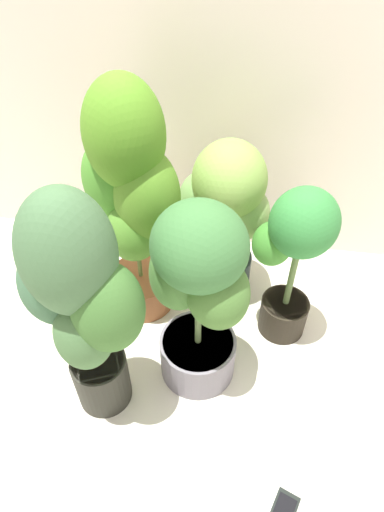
{
  "coord_description": "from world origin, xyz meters",
  "views": [
    {
      "loc": [
        0.12,
        -0.81,
        1.45
      ],
      "look_at": [
        -0.04,
        0.26,
        0.43
      ],
      "focal_mm": 30.05,
      "sensor_mm": 36.0,
      "label": 1
    }
  ],
  "objects_px": {
    "potted_plant_back_right": "(293,253)",
    "potted_plant_back_center": "(226,210)",
    "potted_plant_center": "(198,290)",
    "potted_plant_back_left": "(132,195)",
    "potted_plant_front_left": "(81,299)"
  },
  "relations": [
    {
      "from": "potted_plant_back_left",
      "to": "potted_plant_front_left",
      "type": "relative_size",
      "value": 1.1
    },
    {
      "from": "potted_plant_center",
      "to": "potted_plant_back_right",
      "type": "distance_m",
      "value": 0.39
    },
    {
      "from": "potted_plant_back_center",
      "to": "potted_plant_back_left",
      "type": "bearing_deg",
      "value": -155.78
    },
    {
      "from": "potted_plant_back_left",
      "to": "potted_plant_front_left",
      "type": "height_order",
      "value": "potted_plant_back_left"
    },
    {
      "from": "potted_plant_back_left",
      "to": "potted_plant_front_left",
      "type": "bearing_deg",
      "value": -93.88
    },
    {
      "from": "potted_plant_back_right",
      "to": "potted_plant_back_center",
      "type": "distance_m",
      "value": 0.33
    },
    {
      "from": "potted_plant_back_right",
      "to": "potted_plant_back_left",
      "type": "distance_m",
      "value": 0.6
    },
    {
      "from": "potted_plant_center",
      "to": "potted_plant_back_center",
      "type": "xyz_separation_m",
      "value": [
        0.05,
        0.45,
        -0.02
      ]
    },
    {
      "from": "potted_plant_center",
      "to": "potted_plant_back_left",
      "type": "relative_size",
      "value": 0.78
    },
    {
      "from": "potted_plant_back_right",
      "to": "potted_plant_back_left",
      "type": "xyz_separation_m",
      "value": [
        -0.58,
        0.05,
        0.15
      ]
    },
    {
      "from": "potted_plant_back_right",
      "to": "potted_plant_back_center",
      "type": "relative_size",
      "value": 0.96
    },
    {
      "from": "potted_plant_back_right",
      "to": "potted_plant_front_left",
      "type": "bearing_deg",
      "value": -145.98
    },
    {
      "from": "potted_plant_front_left",
      "to": "potted_plant_back_left",
      "type": "bearing_deg",
      "value": 86.12
    },
    {
      "from": "potted_plant_back_left",
      "to": "potted_plant_back_center",
      "type": "bearing_deg",
      "value": 24.22
    },
    {
      "from": "potted_plant_back_center",
      "to": "potted_plant_back_right",
      "type": "bearing_deg",
      "value": -38.0
    }
  ]
}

